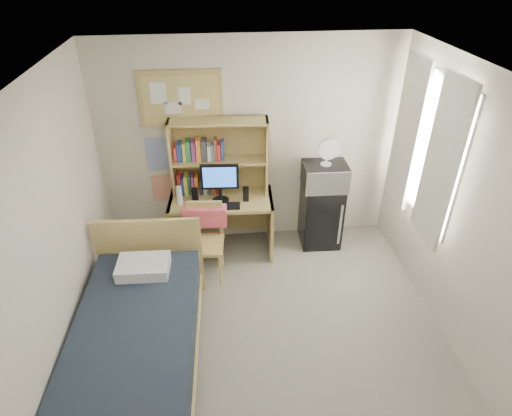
{
  "coord_description": "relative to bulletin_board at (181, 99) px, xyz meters",
  "views": [
    {
      "loc": [
        -0.43,
        -2.69,
        3.44
      ],
      "look_at": [
        -0.02,
        1.2,
        0.97
      ],
      "focal_mm": 30.0,
      "sensor_mm": 36.0,
      "label": 1
    }
  ],
  "objects": [
    {
      "name": "floor",
      "position": [
        0.78,
        -2.08,
        -1.93
      ],
      "size": [
        3.6,
        4.2,
        0.02
      ],
      "primitive_type": "cube",
      "color": "gray",
      "rests_on": "ground"
    },
    {
      "name": "ceiling",
      "position": [
        0.78,
        -2.08,
        0.68
      ],
      "size": [
        3.6,
        4.2,
        0.02
      ],
      "primitive_type": "cube",
      "color": "white",
      "rests_on": "wall_back"
    },
    {
      "name": "wall_back",
      "position": [
        0.78,
        0.02,
        -0.62
      ],
      "size": [
        3.6,
        0.04,
        2.6
      ],
      "primitive_type": "cube",
      "color": "beige",
      "rests_on": "floor"
    },
    {
      "name": "wall_left",
      "position": [
        -1.02,
        -2.08,
        -0.62
      ],
      "size": [
        0.04,
        4.2,
        2.6
      ],
      "primitive_type": "cube",
      "color": "beige",
      "rests_on": "floor"
    },
    {
      "name": "wall_right",
      "position": [
        2.58,
        -2.08,
        -0.62
      ],
      "size": [
        0.04,
        4.2,
        2.6
      ],
      "primitive_type": "cube",
      "color": "beige",
      "rests_on": "floor"
    },
    {
      "name": "window_unit",
      "position": [
        2.53,
        -0.88,
        -0.32
      ],
      "size": [
        0.1,
        1.4,
        1.7
      ],
      "primitive_type": "cube",
      "color": "white",
      "rests_on": "wall_right"
    },
    {
      "name": "curtain_left",
      "position": [
        2.5,
        -1.28,
        -0.32
      ],
      "size": [
        0.04,
        0.55,
        1.7
      ],
      "primitive_type": "cube",
      "color": "white",
      "rests_on": "wall_right"
    },
    {
      "name": "curtain_right",
      "position": [
        2.5,
        -0.48,
        -0.32
      ],
      "size": [
        0.04,
        0.55,
        1.7
      ],
      "primitive_type": "cube",
      "color": "white",
      "rests_on": "wall_right"
    },
    {
      "name": "bulletin_board",
      "position": [
        0.0,
        0.0,
        0.0
      ],
      "size": [
        0.94,
        0.03,
        0.64
      ],
      "primitive_type": "cube",
      "color": "tan",
      "rests_on": "wall_back"
    },
    {
      "name": "poster_wave",
      "position": [
        -0.32,
        0.01,
        -0.67
      ],
      "size": [
        0.3,
        0.01,
        0.42
      ],
      "primitive_type": "cube",
      "color": "#294BA7",
      "rests_on": "wall_back"
    },
    {
      "name": "poster_japan",
      "position": [
        -0.32,
        0.01,
        -1.14
      ],
      "size": [
        0.28,
        0.01,
        0.36
      ],
      "primitive_type": "cube",
      "color": "#D04224",
      "rests_on": "wall_back"
    },
    {
      "name": "desk",
      "position": [
        0.39,
        -0.32,
        -1.53
      ],
      "size": [
        1.28,
        0.7,
        0.78
      ],
      "primitive_type": "cube",
      "rotation": [
        0.0,
        0.0,
        -0.06
      ],
      "color": "tan",
      "rests_on": "floor"
    },
    {
      "name": "desk_chair",
      "position": [
        0.17,
        -0.8,
        -1.45
      ],
      "size": [
        0.51,
        0.51,
        0.94
      ],
      "primitive_type": "cube",
      "rotation": [
        0.0,
        0.0,
        -0.09
      ],
      "color": "#D6B665",
      "rests_on": "floor"
    },
    {
      "name": "mini_fridge",
      "position": [
        1.67,
        -0.25,
        -1.5
      ],
      "size": [
        0.51,
        0.51,
        0.83
      ],
      "primitive_type": "cube",
      "rotation": [
        0.0,
        0.0,
        -0.03
      ],
      "color": "black",
      "rests_on": "floor"
    },
    {
      "name": "bed",
      "position": [
        -0.46,
        -2.12,
        -1.62
      ],
      "size": [
        1.17,
        2.22,
        0.6
      ],
      "primitive_type": "cube",
      "rotation": [
        0.0,
        0.0,
        -0.04
      ],
      "color": "black",
      "rests_on": "floor"
    },
    {
      "name": "hutch",
      "position": [
        0.4,
        -0.17,
        -0.67
      ],
      "size": [
        1.16,
        0.36,
        0.93
      ],
      "primitive_type": "cube",
      "rotation": [
        0.0,
        0.0,
        -0.06
      ],
      "color": "tan",
      "rests_on": "desk"
    },
    {
      "name": "monitor",
      "position": [
        0.39,
        -0.38,
        -0.9
      ],
      "size": [
        0.44,
        0.06,
        0.47
      ],
      "primitive_type": "cube",
      "rotation": [
        0.0,
        0.0,
        -0.06
      ],
      "color": "black",
      "rests_on": "desk"
    },
    {
      "name": "keyboard",
      "position": [
        0.38,
        -0.52,
        -1.13
      ],
      "size": [
        0.46,
        0.17,
        0.02
      ],
      "primitive_type": "cube",
      "rotation": [
        0.0,
        0.0,
        -0.06
      ],
      "color": "black",
      "rests_on": "desk"
    },
    {
      "name": "speaker_left",
      "position": [
        0.09,
        -0.36,
        -1.05
      ],
      "size": [
        0.07,
        0.07,
        0.17
      ],
      "primitive_type": "cube",
      "rotation": [
        0.0,
        0.0,
        -0.06
      ],
      "color": "black",
      "rests_on": "desk"
    },
    {
      "name": "speaker_right",
      "position": [
        0.69,
        -0.39,
        -1.05
      ],
      "size": [
        0.08,
        0.08,
        0.17
      ],
      "primitive_type": "cube",
      "rotation": [
        0.0,
        0.0,
        -0.06
      ],
      "color": "black",
      "rests_on": "desk"
    },
    {
      "name": "water_bottle",
      "position": [
        -0.09,
        -0.39,
        -1.03
      ],
      "size": [
        0.07,
        0.07,
        0.23
      ],
      "primitive_type": "cylinder",
      "rotation": [
        0.0,
        0.0,
        -0.06
      ],
      "color": "white",
      "rests_on": "desk"
    },
    {
      "name": "hoodie",
      "position": [
        0.19,
        -0.6,
        -1.19
      ],
      "size": [
        0.52,
        0.2,
        0.24
      ],
      "primitive_type": "cube",
      "rotation": [
        0.0,
        0.0,
        -0.09
      ],
      "color": "#F55D6B",
      "rests_on": "desk_chair"
    },
    {
      "name": "microwave",
      "position": [
        1.67,
        -0.27,
        -0.93
      ],
      "size": [
        0.54,
        0.42,
        0.31
      ],
      "primitive_type": "cube",
      "rotation": [
        0.0,
        0.0,
        -0.03
      ],
      "color": "silver",
      "rests_on": "mini_fridge"
    },
    {
      "name": "desk_fan",
      "position": [
        1.67,
        -0.27,
        -0.62
      ],
      "size": [
        0.27,
        0.27,
        0.32
      ],
      "primitive_type": "cylinder",
      "rotation": [
        0.0,
        0.0,
        -0.03
      ],
      "color": "white",
      "rests_on": "microwave"
    },
    {
      "name": "pillow",
      "position": [
        -0.43,
        -1.37,
        -1.26
      ],
      "size": [
        0.52,
        0.38,
        0.12
      ],
      "primitive_type": "cube",
      "rotation": [
        0.0,
        0.0,
        -0.04
      ],
      "color": "white",
      "rests_on": "bed"
    }
  ]
}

